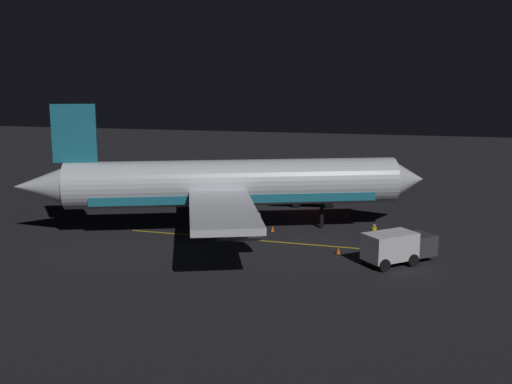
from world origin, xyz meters
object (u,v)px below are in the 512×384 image
at_px(traffic_cone_near_left, 272,229).
at_px(traffic_cone_near_right, 338,251).
at_px(catering_truck, 307,194).
at_px(baggage_truck, 397,248).
at_px(ground_crew_worker, 374,234).
at_px(airliner, 227,185).

xyz_separation_m(traffic_cone_near_left, traffic_cone_near_right, (5.38, 6.27, 0.00)).
relative_size(catering_truck, traffic_cone_near_left, 12.17).
bearing_deg(baggage_truck, traffic_cone_near_right, -108.85).
relative_size(ground_crew_worker, traffic_cone_near_left, 3.16).
bearing_deg(airliner, baggage_truck, 66.17).
height_order(airliner, traffic_cone_near_right, airliner).
distance_m(catering_truck, traffic_cone_near_right, 17.66).
xyz_separation_m(baggage_truck, ground_crew_worker, (-4.64, -1.86, -0.32)).
xyz_separation_m(catering_truck, traffic_cone_near_right, (16.86, 5.15, -1.00)).
bearing_deg(airliner, ground_crew_worker, 82.02).
height_order(catering_truck, traffic_cone_near_right, catering_truck).
bearing_deg(catering_truck, traffic_cone_near_right, 16.99).
xyz_separation_m(baggage_truck, traffic_cone_near_right, (-1.47, -4.32, -0.96)).
xyz_separation_m(airliner, ground_crew_worker, (1.77, 12.66, -3.15)).
height_order(airliner, ground_crew_worker, airliner).
relative_size(airliner, baggage_truck, 6.29).
bearing_deg(catering_truck, airliner, -22.96).
height_order(baggage_truck, catering_truck, catering_truck).
bearing_deg(baggage_truck, catering_truck, -152.69).
distance_m(airliner, catering_truck, 13.24).
xyz_separation_m(ground_crew_worker, traffic_cone_near_left, (-2.22, -8.72, -0.64)).
relative_size(ground_crew_worker, traffic_cone_near_right, 3.16).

